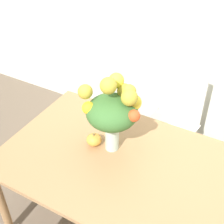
{
  "coord_description": "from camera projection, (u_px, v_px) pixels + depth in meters",
  "views": [
    {
      "loc": [
        0.63,
        -1.24,
        2.17
      ],
      "look_at": [
        -0.1,
        0.08,
        1.02
      ],
      "focal_mm": 50.0,
      "sensor_mm": 36.0,
      "label": 1
    }
  ],
  "objects": [
    {
      "name": "dining_chair_near_window",
      "position": [
        173.0,
        119.0,
        2.68
      ],
      "size": [
        0.48,
        0.48,
        0.98
      ],
      "rotation": [
        0.0,
        0.0,
        -0.15
      ],
      "color": "white",
      "rests_on": "ground_plane"
    },
    {
      "name": "pumpkin",
      "position": [
        94.0,
        140.0,
        2.08
      ],
      "size": [
        0.1,
        0.1,
        0.09
      ],
      "color": "gold",
      "rests_on": "dining_table"
    },
    {
      "name": "wall_back",
      "position": [
        197.0,
        3.0,
        2.51
      ],
      "size": [
        8.0,
        0.06,
        2.7
      ],
      "color": "silver",
      "rests_on": "ground_plane"
    },
    {
      "name": "flower_vase",
      "position": [
        113.0,
        110.0,
        1.9
      ],
      "size": [
        0.38,
        0.32,
        0.54
      ],
      "color": "#B2CCBC",
      "rests_on": "dining_table"
    },
    {
      "name": "dining_table",
      "position": [
        120.0,
        169.0,
        2.04
      ],
      "size": [
        1.53,
        1.0,
        0.72
      ],
      "color": "#9E754C",
      "rests_on": "ground_plane"
    }
  ]
}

